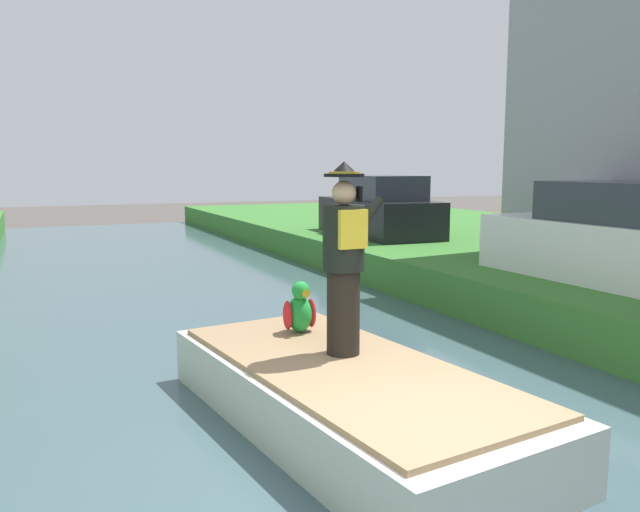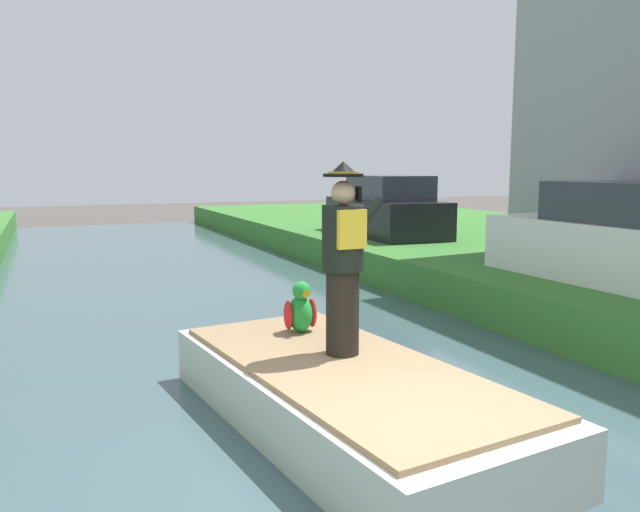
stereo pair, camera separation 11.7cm
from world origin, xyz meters
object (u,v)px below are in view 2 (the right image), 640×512
boat (343,395)px  parked_car_white (619,240)px  person_pirate (343,259)px  parrot_plush (300,310)px  parked_car_dark (386,210)px

boat → parked_car_white: (5.46, 1.79, 1.01)m
person_pirate → parrot_plush: (-0.08, 0.92, -0.68)m
parked_car_white → person_pirate: bearing=-164.1°
boat → parked_car_white: size_ratio=1.09×
parrot_plush → parked_car_dark: (5.41, 7.70, 0.46)m
parked_car_white → parked_car_dark: bearing=90.0°
parrot_plush → parked_car_white: (5.41, 0.59, 0.46)m
parked_car_white → parked_car_dark: size_ratio=0.98×
person_pirate → parked_car_white: (5.33, 1.52, -0.22)m
boat → parked_car_dark: bearing=58.5°
person_pirate → parked_car_white: 5.55m
boat → parrot_plush: size_ratio=7.69×
parrot_plush → parked_car_white: bearing=6.3°
person_pirate → parrot_plush: person_pirate is taller
boat → parrot_plush: 1.32m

